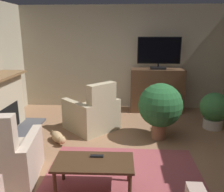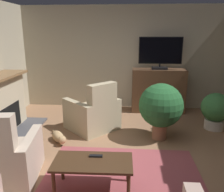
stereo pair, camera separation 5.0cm
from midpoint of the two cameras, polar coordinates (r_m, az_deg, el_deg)
ground_plane at (r=3.94m, az=1.15°, el=-15.23°), size 5.91×6.15×0.04m
wall_back at (r=6.25m, az=2.38°, el=9.18°), size 5.91×0.10×2.64m
rug_central at (r=3.42m, az=2.27°, el=-19.89°), size 2.21×1.86×0.01m
tv_cabinet at (r=6.09m, az=10.52°, el=1.16°), size 1.32×0.49×1.09m
television at (r=5.88m, az=11.05°, el=10.34°), size 1.04×0.20×0.78m
coffee_table at (r=3.08m, az=-4.91°, el=-16.25°), size 1.01×0.53×0.42m
tv_remote at (r=3.14m, az=-4.16°, el=-14.31°), size 0.17×0.06×0.02m
armchair_angled_to_table at (r=3.61m, az=-25.81°, el=-13.65°), size 1.05×1.01×1.07m
armchair_beside_cabinet at (r=4.92m, az=-5.01°, el=-4.38°), size 1.24×1.24×1.03m
potted_plant_on_hearth_side at (r=4.47m, az=11.28°, el=-2.43°), size 0.82×0.82×1.07m
potted_plant_tall_palm_by_window at (r=5.35m, az=23.27°, el=-2.91°), size 0.60×0.60×0.77m
cat at (r=4.53m, az=-13.25°, el=-9.67°), size 0.44×0.63×0.21m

